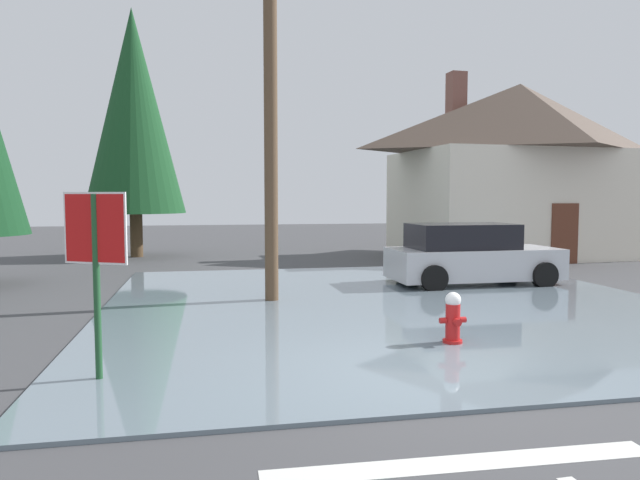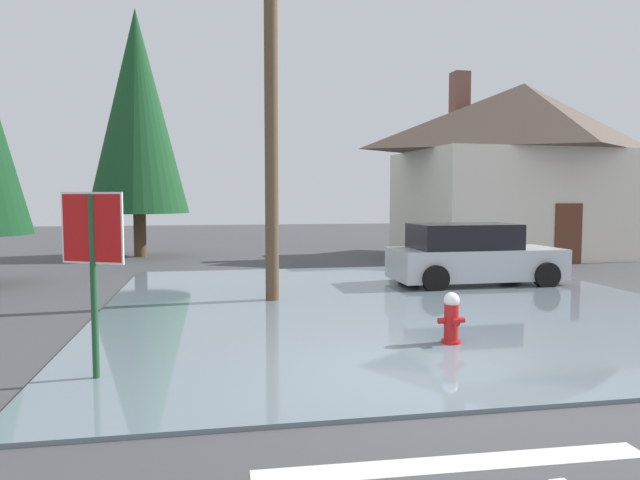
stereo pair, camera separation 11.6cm
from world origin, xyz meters
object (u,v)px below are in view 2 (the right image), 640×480
at_px(stop_sign_near, 93,247).
at_px(utility_pole, 271,83).
at_px(parked_car, 472,256).
at_px(pine_tree_mid_left, 137,112).
at_px(fire_hydrant, 451,320).
at_px(house, 522,167).

xyz_separation_m(stop_sign_near, utility_pole, (2.61, 4.87, 2.91)).
distance_m(stop_sign_near, parked_car, 10.03).
distance_m(stop_sign_near, pine_tree_mid_left, 15.59).
relative_size(fire_hydrant, pine_tree_mid_left, 0.09).
height_order(utility_pole, parked_car, utility_pole).
xyz_separation_m(parked_car, pine_tree_mid_left, (-9.00, 8.80, 4.56)).
distance_m(fire_hydrant, parked_car, 6.26).
bearing_deg(house, parked_car, -127.69).
xyz_separation_m(stop_sign_near, parked_car, (7.76, 6.30, -0.88)).
bearing_deg(utility_pole, pine_tree_mid_left, 110.64).
xyz_separation_m(stop_sign_near, pine_tree_mid_left, (-1.24, 15.10, 3.67)).
relative_size(house, pine_tree_mid_left, 1.04).
relative_size(fire_hydrant, house, 0.09).
relative_size(house, parked_car, 2.22).
bearing_deg(utility_pole, house, 37.82).
relative_size(fire_hydrant, utility_pole, 0.09).
bearing_deg(stop_sign_near, utility_pole, 61.85).
bearing_deg(parked_car, stop_sign_near, -140.91).
distance_m(parked_car, pine_tree_mid_left, 13.39).
xyz_separation_m(stop_sign_near, fire_hydrant, (4.83, 0.78, -1.23)).
height_order(stop_sign_near, house, house).
height_order(utility_pole, house, utility_pole).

